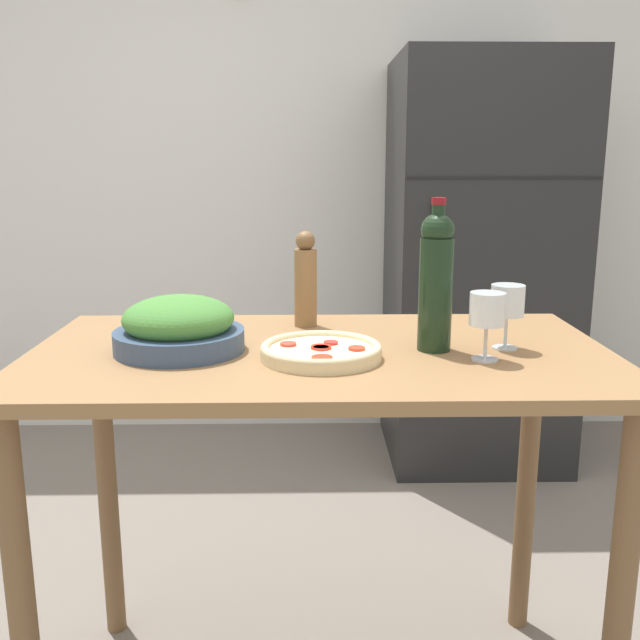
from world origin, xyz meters
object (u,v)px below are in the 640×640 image
wine_bottle (436,279)px  wine_glass_far (507,303)px  wine_glass_near (487,313)px  salad_bowl (179,327)px  refrigerator (478,265)px  pepper_mill (306,281)px  homemade_pizza (321,351)px

wine_bottle → wine_glass_far: (0.17, 0.01, -0.06)m
wine_glass_near → salad_bowl: bearing=172.5°
wine_bottle → wine_glass_near: (0.10, -0.09, -0.06)m
refrigerator → wine_glass_far: (-0.33, -1.64, 0.15)m
pepper_mill → salad_bowl: pepper_mill is taller
refrigerator → homemade_pizza: 1.87m
salad_bowl → homemade_pizza: 0.33m
wine_glass_far → salad_bowl: bearing=-179.6°
wine_bottle → homemade_pizza: 0.31m
wine_glass_far → homemade_pizza: (-0.43, -0.08, -0.09)m
refrigerator → pepper_mill: 1.61m
wine_glass_near → pepper_mill: (-0.39, 0.34, 0.01)m
wine_bottle → pepper_mill: bearing=140.0°
salad_bowl → wine_glass_near: bearing=-7.5°
wine_glass_near → homemade_pizza: 0.37m
pepper_mill → homemade_pizza: 0.33m
refrigerator → pepper_mill: (-0.79, -1.39, 0.16)m
refrigerator → wine_bottle: size_ratio=5.25×
wine_glass_near → pepper_mill: size_ratio=0.60×
wine_glass_near → wine_glass_far: size_ratio=1.00×
wine_bottle → homemade_pizza: wine_bottle is taller
salad_bowl → homemade_pizza: (0.32, -0.07, -0.04)m
salad_bowl → refrigerator: bearing=56.6°
salad_bowl → wine_bottle: bearing=-0.2°
pepper_mill → homemade_pizza: (0.03, -0.32, -0.10)m
salad_bowl → homemade_pizza: salad_bowl is taller
refrigerator → pepper_mill: size_ratio=7.30×
wine_glass_far → homemade_pizza: 0.44m
wine_bottle → wine_glass_near: bearing=-42.1°
homemade_pizza → wine_bottle: bearing=14.8°
wine_glass_far → salad_bowl: 0.75m
refrigerator → wine_glass_near: bearing=-103.0°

